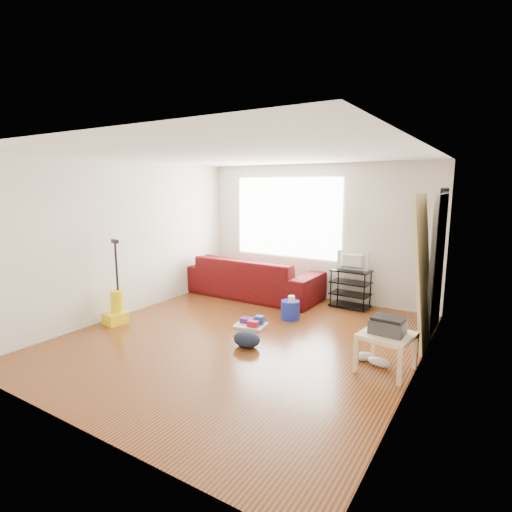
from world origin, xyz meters
The scene contains 13 objects.
room centered at (0.07, 0.15, 1.25)m, with size 4.51×5.01×2.51m.
sofa centered at (-1.05, 1.95, 0.00)m, with size 2.63×1.03×0.77m, color #39040D.
tv_stand centered at (0.80, 2.22, 0.34)m, with size 0.68×0.41×0.66m.
tv centered at (0.80, 2.22, 0.82)m, with size 0.55×0.07×0.32m, color black.
side_table centered at (1.95, 0.05, 0.38)m, with size 0.62×0.62×0.45m.
printer centered at (1.95, 0.05, 0.54)m, with size 0.39×0.30×0.19m.
bucket centered at (0.19, 1.10, 0.00)m, with size 0.30×0.30×0.30m, color #19289A.
toilet_paper centered at (0.23, 1.06, 0.20)m, with size 0.11×0.11×0.10m, color white.
cleaning_tray centered at (-0.14, 0.48, 0.05)m, with size 0.51×0.43×0.16m.
backpack centered at (0.22, -0.21, 0.00)m, with size 0.38×0.30×0.21m, color #191F33.
sneakers centered at (1.76, 0.15, 0.05)m, with size 0.48×0.24×0.11m.
vacuum centered at (-2.00, -0.50, 0.24)m, with size 0.31×0.35×1.30m.
door_panel centered at (2.13, 1.05, 0.00)m, with size 0.04×0.81×2.01m, color tan.
Camera 1 is at (2.95, -4.39, 2.10)m, focal length 28.00 mm.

